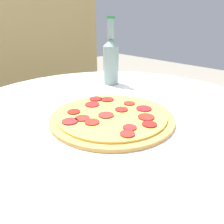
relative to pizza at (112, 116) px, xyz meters
name	(u,v)px	position (x,y,z in m)	size (l,w,h in m)	color
table	(112,160)	(0.05, 0.05, -0.19)	(0.99, 0.99, 0.69)	white
pizza	(112,116)	(0.00, 0.00, 0.00)	(0.34, 0.34, 0.02)	#C68E47
beer_bottle	(111,59)	(0.23, 0.25, 0.09)	(0.06, 0.06, 0.26)	gray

